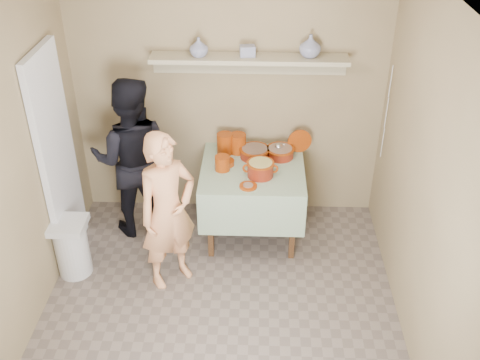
{
  "coord_description": "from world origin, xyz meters",
  "views": [
    {
      "loc": [
        0.3,
        -3.25,
        3.48
      ],
      "look_at": [
        0.15,
        0.75,
        0.95
      ],
      "focal_mm": 42.0,
      "sensor_mm": 36.0,
      "label": 1
    }
  ],
  "objects_px": {
    "serving_table": "(253,178)",
    "cazuela_rice": "(260,168)",
    "person_cook": "(168,212)",
    "trash_bin": "(72,247)",
    "person_helper": "(132,158)"
  },
  "relations": [
    {
      "from": "serving_table",
      "to": "person_cook",
      "type": "bearing_deg",
      "value": -134.65
    },
    {
      "from": "person_cook",
      "to": "trash_bin",
      "type": "distance_m",
      "value": 1.01
    },
    {
      "from": "person_cook",
      "to": "cazuela_rice",
      "type": "distance_m",
      "value": 0.96
    },
    {
      "from": "cazuela_rice",
      "to": "trash_bin",
      "type": "distance_m",
      "value": 1.84
    },
    {
      "from": "person_cook",
      "to": "cazuela_rice",
      "type": "xyz_separation_m",
      "value": [
        0.77,
        0.56,
        0.11
      ]
    },
    {
      "from": "person_helper",
      "to": "trash_bin",
      "type": "height_order",
      "value": "person_helper"
    },
    {
      "from": "cazuela_rice",
      "to": "serving_table",
      "type": "bearing_deg",
      "value": 115.58
    },
    {
      "from": "serving_table",
      "to": "cazuela_rice",
      "type": "relative_size",
      "value": 2.95
    },
    {
      "from": "cazuela_rice",
      "to": "trash_bin",
      "type": "relative_size",
      "value": 0.59
    },
    {
      "from": "person_cook",
      "to": "trash_bin",
      "type": "bearing_deg",
      "value": 137.65
    },
    {
      "from": "person_cook",
      "to": "serving_table",
      "type": "relative_size",
      "value": 1.51
    },
    {
      "from": "person_helper",
      "to": "trash_bin",
      "type": "xyz_separation_m",
      "value": [
        -0.46,
        -0.7,
        -0.52
      ]
    },
    {
      "from": "person_cook",
      "to": "serving_table",
      "type": "height_order",
      "value": "person_cook"
    },
    {
      "from": "serving_table",
      "to": "cazuela_rice",
      "type": "bearing_deg",
      "value": -64.42
    },
    {
      "from": "cazuela_rice",
      "to": "trash_bin",
      "type": "bearing_deg",
      "value": -163.17
    }
  ]
}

